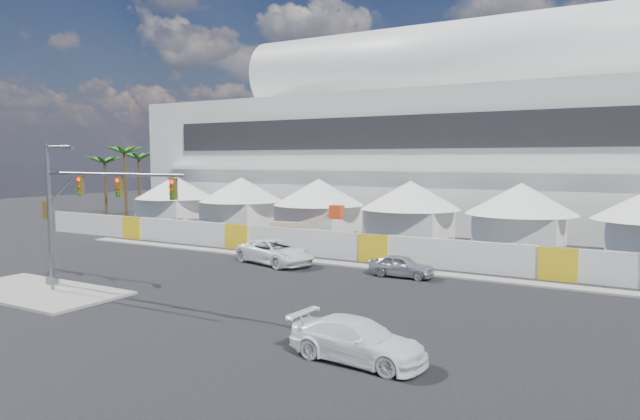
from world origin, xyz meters
The scene contains 15 objects.
ground centered at (0.00, 0.00, 0.00)m, with size 160.00×160.00×0.00m, color black.
median_island centered at (-6.00, -3.00, 0.07)m, with size 10.00×5.00×0.15m, color gray.
far_curb centered at (20.00, 12.50, 0.06)m, with size 80.00×1.20×0.12m, color gray.
stadium centered at (8.71, 41.50, 9.45)m, with size 80.00×24.80×21.98m.
tent_row centered at (0.50, 24.00, 3.15)m, with size 53.40×8.40×5.40m.
hoarding_fence centered at (6.00, 14.50, 1.00)m, with size 70.00×0.25×2.00m, color white.
palm_cluster centered at (-33.46, 29.50, 6.88)m, with size 10.60×10.60×8.55m.
sedan_silver centered at (9.52, 10.84, 0.68)m, with size 4.01×1.62×1.37m, color silver.
pickup_curb centered at (0.35, 10.54, 0.84)m, with size 6.07×2.80×1.69m, color white.
pickup_near centered at (13.67, -3.65, 0.75)m, with size 5.17×2.10×1.50m, color white.
lot_car_a centered at (15.50, 18.44, 0.69)m, with size 4.22×1.47×1.39m, color white.
lot_car_c centered at (-13.70, 18.64, 0.82)m, with size 5.62×2.28×1.63m, color #BCBCC2.
traffic_mast centered at (-4.45, -1.53, 4.21)m, with size 10.60×0.70×7.19m.
streetlight_median centered at (-5.15, -2.47, 4.68)m, with size 2.18×0.22×7.89m.
boom_lift centered at (-2.30, 15.93, 1.00)m, with size 7.41×2.11×3.71m.
Camera 1 is at (22.44, -21.53, 7.20)m, focal length 32.00 mm.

